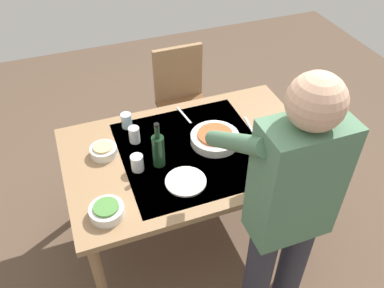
# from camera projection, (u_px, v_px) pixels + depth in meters

# --- Properties ---
(ground_plane) EXTENTS (6.00, 6.00, 0.00)m
(ground_plane) POSITION_uv_depth(u_px,v_px,m) (192.00, 228.00, 2.94)
(ground_plane) COLOR brown
(dining_table) EXTENTS (1.52, 0.98, 0.76)m
(dining_table) POSITION_uv_depth(u_px,v_px,m) (192.00, 159.00, 2.49)
(dining_table) COLOR #93704C
(dining_table) RESTS_ON ground_plane
(chair_near) EXTENTS (0.40, 0.40, 0.91)m
(chair_near) POSITION_uv_depth(u_px,v_px,m) (182.00, 97.00, 3.28)
(chair_near) COLOR brown
(chair_near) RESTS_ON ground_plane
(person_server) EXTENTS (0.42, 0.61, 1.69)m
(person_server) POSITION_uv_depth(u_px,v_px,m) (286.00, 212.00, 1.82)
(person_server) COLOR #2D2D38
(person_server) RESTS_ON ground_plane
(wine_bottle) EXTENTS (0.07, 0.07, 0.30)m
(wine_bottle) POSITION_uv_depth(u_px,v_px,m) (158.00, 150.00, 2.29)
(wine_bottle) COLOR black
(wine_bottle) RESTS_ON dining_table
(wine_glass_left) EXTENTS (0.07, 0.07, 0.15)m
(wine_glass_left) POSITION_uv_depth(u_px,v_px,m) (256.00, 172.00, 2.16)
(wine_glass_left) COLOR white
(wine_glass_left) RESTS_ON dining_table
(water_cup_near_left) EXTENTS (0.07, 0.07, 0.10)m
(water_cup_near_left) POSITION_uv_depth(u_px,v_px,m) (137.00, 163.00, 2.29)
(water_cup_near_left) COLOR silver
(water_cup_near_left) RESTS_ON dining_table
(water_cup_near_right) EXTENTS (0.07, 0.07, 0.10)m
(water_cup_near_right) POSITION_uv_depth(u_px,v_px,m) (126.00, 121.00, 2.59)
(water_cup_near_right) COLOR silver
(water_cup_near_right) RESTS_ON dining_table
(water_cup_far_left) EXTENTS (0.07, 0.07, 0.11)m
(water_cup_far_left) POSITION_uv_depth(u_px,v_px,m) (134.00, 135.00, 2.47)
(water_cup_far_left) COLOR silver
(water_cup_far_left) RESTS_ON dining_table
(serving_bowl_pasta) EXTENTS (0.30, 0.30, 0.07)m
(serving_bowl_pasta) POSITION_uv_depth(u_px,v_px,m) (215.00, 138.00, 2.48)
(serving_bowl_pasta) COLOR silver
(serving_bowl_pasta) RESTS_ON dining_table
(side_bowl_salad) EXTENTS (0.18, 0.18, 0.07)m
(side_bowl_salad) POSITION_uv_depth(u_px,v_px,m) (107.00, 211.00, 2.05)
(side_bowl_salad) COLOR silver
(side_bowl_salad) RESTS_ON dining_table
(side_bowl_bread) EXTENTS (0.16, 0.16, 0.07)m
(side_bowl_bread) POSITION_uv_depth(u_px,v_px,m) (104.00, 150.00, 2.40)
(side_bowl_bread) COLOR silver
(side_bowl_bread) RESTS_ON dining_table
(dinner_plate_near) EXTENTS (0.23, 0.23, 0.01)m
(dinner_plate_near) POSITION_uv_depth(u_px,v_px,m) (186.00, 181.00, 2.24)
(dinner_plate_near) COLOR silver
(dinner_plate_near) RESTS_ON dining_table
(dinner_plate_far) EXTENTS (0.23, 0.23, 0.01)m
(dinner_plate_far) POSITION_uv_depth(u_px,v_px,m) (283.00, 150.00, 2.44)
(dinner_plate_far) COLOR silver
(dinner_plate_far) RESTS_ON dining_table
(table_knife) EXTENTS (0.04, 0.20, 0.00)m
(table_knife) POSITION_uv_depth(u_px,v_px,m) (184.00, 115.00, 2.71)
(table_knife) COLOR silver
(table_knife) RESTS_ON dining_table
(table_fork) EXTENTS (0.04, 0.18, 0.00)m
(table_fork) POSITION_uv_depth(u_px,v_px,m) (249.00, 125.00, 2.63)
(table_fork) COLOR silver
(table_fork) RESTS_ON dining_table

